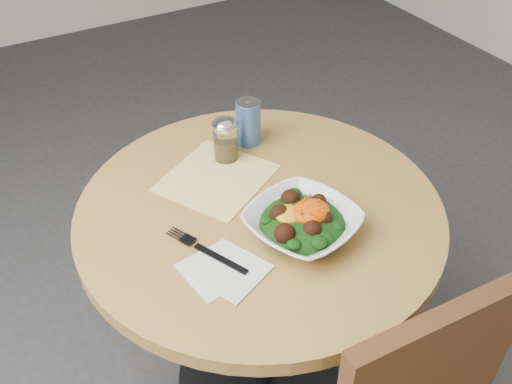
# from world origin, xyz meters

# --- Properties ---
(ground) EXTENTS (6.00, 6.00, 0.00)m
(ground) POSITION_xyz_m (0.00, 0.00, 0.00)
(ground) COLOR #2B2B2E
(ground) RESTS_ON ground
(table) EXTENTS (0.90, 0.90, 0.75)m
(table) POSITION_xyz_m (0.00, 0.00, 0.55)
(table) COLOR black
(table) RESTS_ON ground
(cloth_napkin) EXTENTS (0.35, 0.34, 0.00)m
(cloth_napkin) POSITION_xyz_m (-0.04, 0.15, 0.75)
(cloth_napkin) COLOR yellow
(cloth_napkin) RESTS_ON table
(paper_napkins) EXTENTS (0.19, 0.19, 0.00)m
(paper_napkins) POSITION_xyz_m (-0.18, -0.15, 0.75)
(paper_napkins) COLOR silver
(paper_napkins) RESTS_ON table
(salad_bowl) EXTENTS (0.30, 0.30, 0.09)m
(salad_bowl) POSITION_xyz_m (0.03, -0.13, 0.78)
(salad_bowl) COLOR white
(salad_bowl) RESTS_ON table
(fork) EXTENTS (0.11, 0.21, 0.00)m
(fork) POSITION_xyz_m (-0.19, -0.07, 0.76)
(fork) COLOR black
(fork) RESTS_ON table
(spice_shaker) EXTENTS (0.07, 0.07, 0.12)m
(spice_shaker) POSITION_xyz_m (0.02, 0.22, 0.81)
(spice_shaker) COLOR silver
(spice_shaker) RESTS_ON table
(beverage_can) EXTENTS (0.07, 0.07, 0.13)m
(beverage_can) POSITION_xyz_m (0.11, 0.25, 0.81)
(beverage_can) COLOR navy
(beverage_can) RESTS_ON table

